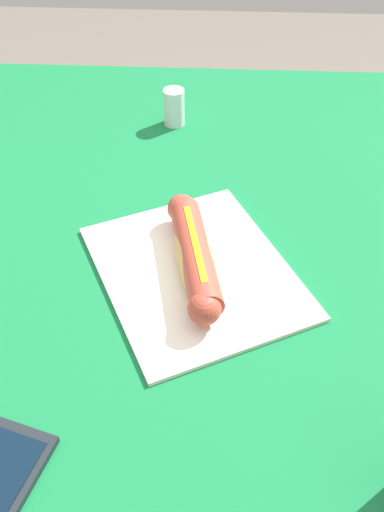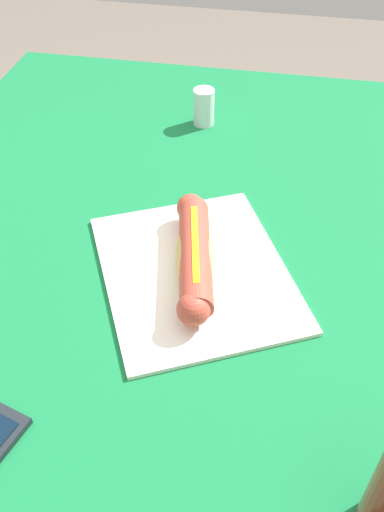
% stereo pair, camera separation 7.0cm
% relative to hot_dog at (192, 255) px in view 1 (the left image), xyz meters
% --- Properties ---
extents(ground_plane, '(6.00, 6.00, 0.00)m').
position_rel_hot_dog_xyz_m(ground_plane, '(0.03, -0.00, -0.80)').
color(ground_plane, '#6B6056').
rests_on(ground_plane, ground).
extents(dining_table, '(1.12, 0.95, 0.77)m').
position_rel_hot_dog_xyz_m(dining_table, '(0.03, -0.00, -0.17)').
color(dining_table, brown).
rests_on(dining_table, ground).
extents(paper_wrapper, '(0.34, 0.32, 0.01)m').
position_rel_hot_dog_xyz_m(paper_wrapper, '(-0.00, -0.00, -0.03)').
color(paper_wrapper, silver).
rests_on(paper_wrapper, dining_table).
extents(hot_dog, '(0.22, 0.08, 0.05)m').
position_rel_hot_dog_xyz_m(hot_dog, '(0.00, 0.00, 0.00)').
color(hot_dog, tan).
rests_on(hot_dog, paper_wrapper).
extents(salt_shaker, '(0.04, 0.04, 0.06)m').
position_rel_hot_dog_xyz_m(salt_shaker, '(0.37, 0.05, 0.00)').
color(salt_shaker, silver).
rests_on(salt_shaker, dining_table).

